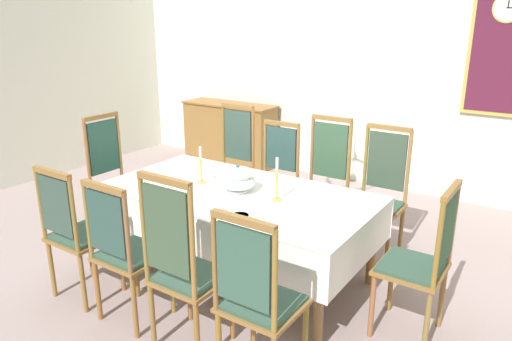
{
  "coord_description": "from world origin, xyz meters",
  "views": [
    {
      "loc": [
        2.16,
        -2.76,
        2.08
      ],
      "look_at": [
        0.19,
        0.18,
        0.95
      ],
      "focal_mm": 33.59,
      "sensor_mm": 36.0,
      "label": 1
    }
  ],
  "objects_px": {
    "dining_table": "(237,200)",
    "bowl_near_right": "(240,216)",
    "chair_south_d": "(257,297)",
    "framed_painting": "(509,54)",
    "chair_head_east": "(422,260)",
    "spoon_primary": "(229,213)",
    "soup_tureen": "(238,179)",
    "candlestick_east": "(277,184)",
    "chair_south_b": "(125,249)",
    "chair_north_d": "(380,193)",
    "candlestick_west": "(201,169)",
    "bowl_near_left": "(214,209)",
    "sideboard": "(230,134)",
    "spoon_secondary": "(254,220)",
    "chair_head_west": "(114,175)",
    "chair_south_a": "(75,230)",
    "chair_north_c": "(324,181)",
    "chair_north_b": "(274,175)",
    "chair_south_c": "(183,265)",
    "chair_north_a": "(232,162)",
    "mounted_clock": "(509,8)"
  },
  "relations": [
    {
      "from": "chair_north_d",
      "to": "sideboard",
      "type": "distance_m",
      "value": 3.28
    },
    {
      "from": "spoon_secondary",
      "to": "framed_painting",
      "type": "height_order",
      "value": "framed_painting"
    },
    {
      "from": "chair_south_a",
      "to": "chair_head_west",
      "type": "relative_size",
      "value": 0.9
    },
    {
      "from": "chair_south_a",
      "to": "chair_head_east",
      "type": "bearing_deg",
      "value": 23.07
    },
    {
      "from": "candlestick_east",
      "to": "sideboard",
      "type": "relative_size",
      "value": 0.24
    },
    {
      "from": "dining_table",
      "to": "bowl_near_right",
      "type": "distance_m",
      "value": 0.56
    },
    {
      "from": "soup_tureen",
      "to": "candlestick_west",
      "type": "bearing_deg",
      "value": 180.0
    },
    {
      "from": "bowl_near_left",
      "to": "spoon_secondary",
      "type": "xyz_separation_m",
      "value": [
        0.33,
        0.03,
        -0.01
      ]
    },
    {
      "from": "candlestick_east",
      "to": "spoon_primary",
      "type": "height_order",
      "value": "candlestick_east"
    },
    {
      "from": "chair_head_west",
      "to": "framed_painting",
      "type": "bearing_deg",
      "value": 133.37
    },
    {
      "from": "chair_south_d",
      "to": "framed_painting",
      "type": "height_order",
      "value": "framed_painting"
    },
    {
      "from": "sideboard",
      "to": "framed_painting",
      "type": "xyz_separation_m",
      "value": [
        3.5,
        0.25,
        1.27
      ]
    },
    {
      "from": "spoon_secondary",
      "to": "chair_south_b",
      "type": "bearing_deg",
      "value": -155.69
    },
    {
      "from": "bowl_near_left",
      "to": "dining_table",
      "type": "bearing_deg",
      "value": 104.64
    },
    {
      "from": "chair_south_c",
      "to": "chair_head_west",
      "type": "bearing_deg",
      "value": 151.38
    },
    {
      "from": "chair_head_west",
      "to": "mounted_clock",
      "type": "bearing_deg",
      "value": 133.95
    },
    {
      "from": "chair_north_c",
      "to": "chair_head_east",
      "type": "xyz_separation_m",
      "value": [
        1.2,
        -0.98,
        -0.04
      ]
    },
    {
      "from": "dining_table",
      "to": "chair_south_d",
      "type": "bearing_deg",
      "value": -49.03
    },
    {
      "from": "chair_north_b",
      "to": "sideboard",
      "type": "distance_m",
      "value": 2.39
    },
    {
      "from": "soup_tureen",
      "to": "candlestick_east",
      "type": "height_order",
      "value": "candlestick_east"
    },
    {
      "from": "dining_table",
      "to": "chair_south_d",
      "type": "distance_m",
      "value": 1.3
    },
    {
      "from": "bowl_near_left",
      "to": "sideboard",
      "type": "relative_size",
      "value": 0.11
    },
    {
      "from": "spoon_secondary",
      "to": "sideboard",
      "type": "height_order",
      "value": "sideboard"
    },
    {
      "from": "chair_south_d",
      "to": "spoon_primary",
      "type": "xyz_separation_m",
      "value": [
        -0.62,
        0.56,
        0.17
      ]
    },
    {
      "from": "bowl_near_left",
      "to": "bowl_near_right",
      "type": "bearing_deg",
      "value": 0.51
    },
    {
      "from": "spoon_primary",
      "to": "bowl_near_right",
      "type": "bearing_deg",
      "value": 5.41
    },
    {
      "from": "candlestick_east",
      "to": "mounted_clock",
      "type": "height_order",
      "value": "mounted_clock"
    },
    {
      "from": "dining_table",
      "to": "candlestick_east",
      "type": "relative_size",
      "value": 6.34
    },
    {
      "from": "chair_north_d",
      "to": "bowl_near_right",
      "type": "relative_size",
      "value": 7.95
    },
    {
      "from": "chair_north_d",
      "to": "dining_table",
      "type": "bearing_deg",
      "value": 49.17
    },
    {
      "from": "chair_head_west",
      "to": "spoon_secondary",
      "type": "xyz_separation_m",
      "value": [
        1.95,
        -0.41,
        0.14
      ]
    },
    {
      "from": "soup_tureen",
      "to": "candlestick_east",
      "type": "distance_m",
      "value": 0.37
    },
    {
      "from": "chair_south_a",
      "to": "chair_south_c",
      "type": "bearing_deg",
      "value": -0.5
    },
    {
      "from": "candlestick_west",
      "to": "chair_north_b",
      "type": "bearing_deg",
      "value": 82.49
    },
    {
      "from": "chair_south_a",
      "to": "chair_head_west",
      "type": "bearing_deg",
      "value": 126.26
    },
    {
      "from": "chair_south_b",
      "to": "spoon_secondary",
      "type": "relative_size",
      "value": 6.16
    },
    {
      "from": "chair_north_a",
      "to": "sideboard",
      "type": "xyz_separation_m",
      "value": [
        -1.23,
        1.59,
        -0.16
      ]
    },
    {
      "from": "chair_head_east",
      "to": "spoon_primary",
      "type": "xyz_separation_m",
      "value": [
        -1.27,
        -0.41,
        0.17
      ]
    },
    {
      "from": "bowl_near_left",
      "to": "spoon_primary",
      "type": "bearing_deg",
      "value": 12.21
    },
    {
      "from": "chair_north_b",
      "to": "mounted_clock",
      "type": "xyz_separation_m",
      "value": [
        1.67,
        1.84,
        1.61
      ]
    },
    {
      "from": "bowl_near_left",
      "to": "sideboard",
      "type": "bearing_deg",
      "value": 125.28
    },
    {
      "from": "soup_tureen",
      "to": "bowl_near_left",
      "type": "distance_m",
      "value": 0.46
    },
    {
      "from": "chair_head_east",
      "to": "framed_painting",
      "type": "distance_m",
      "value": 3.05
    },
    {
      "from": "chair_north_a",
      "to": "bowl_near_left",
      "type": "xyz_separation_m",
      "value": [
        0.9,
        -1.42,
        0.15
      ]
    },
    {
      "from": "chair_north_c",
      "to": "mounted_clock",
      "type": "relative_size",
      "value": 3.95
    },
    {
      "from": "mounted_clock",
      "to": "chair_north_c",
      "type": "bearing_deg",
      "value": -121.4
    },
    {
      "from": "chair_north_b",
      "to": "spoon_secondary",
      "type": "height_order",
      "value": "chair_north_b"
    },
    {
      "from": "chair_south_b",
      "to": "chair_north_d",
      "type": "relative_size",
      "value": 0.9
    },
    {
      "from": "chair_south_a",
      "to": "chair_head_east",
      "type": "distance_m",
      "value": 2.49
    },
    {
      "from": "chair_head_west",
      "to": "chair_head_east",
      "type": "bearing_deg",
      "value": 90.0
    }
  ]
}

